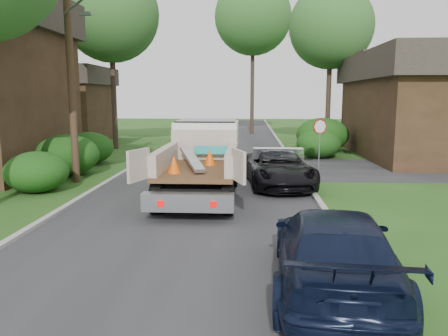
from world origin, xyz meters
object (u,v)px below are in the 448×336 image
(stop_sign, at_px, (320,133))
(house_left_far, at_px, (60,103))
(tree_left_far, at_px, (111,14))
(black_pickup, at_px, (278,168))
(utility_pole, at_px, (70,56))
(navy_suv, at_px, (333,250))
(tree_center_far, at_px, (253,17))
(flatbed_truck, at_px, (204,154))
(tree_right_far, at_px, (331,27))
(house_right, at_px, (441,103))

(stop_sign, distance_m, house_left_far, 22.81)
(tree_left_far, bearing_deg, black_pickup, -49.73)
(utility_pole, relative_size, navy_suv, 1.91)
(stop_sign, relative_size, tree_center_far, 0.17)
(tree_left_far, distance_m, navy_suv, 25.78)
(tree_center_far, distance_m, black_pickup, 27.30)
(utility_pole, relative_size, house_left_far, 1.32)
(house_left_far, relative_size, flatbed_truck, 1.09)
(flatbed_truck, height_order, black_pickup, flatbed_truck)
(stop_sign, relative_size, house_left_far, 0.33)
(tree_right_far, distance_m, navy_suv, 26.43)
(house_left_far, relative_size, tree_left_far, 0.62)
(house_left_far, relative_size, house_right, 0.58)
(flatbed_truck, xyz_separation_m, black_pickup, (2.87, 1.25, -0.70))
(tree_left_far, relative_size, navy_suv, 2.33)
(house_left_far, bearing_deg, house_right, -16.80)
(house_left_far, height_order, tree_center_far, tree_center_far)
(house_left_far, xyz_separation_m, tree_center_far, (15.50, 8.00, 7.93))
(tree_right_far, bearing_deg, house_right, -47.49)
(utility_pole, bearing_deg, stop_sign, 20.62)
(house_left_far, height_order, navy_suv, house_left_far)
(house_left_far, distance_m, navy_suv, 31.81)
(tree_center_far, bearing_deg, stop_sign, -81.34)
(black_pickup, bearing_deg, flatbed_truck, -163.16)
(house_left_far, bearing_deg, flatbed_truck, -53.86)
(utility_pole, relative_size, tree_center_far, 0.68)
(tree_right_far, bearing_deg, utility_pole, -130.84)
(house_left_far, bearing_deg, stop_sign, -34.81)
(tree_right_far, distance_m, tree_center_far, 11.68)
(tree_left_far, distance_m, black_pickup, 18.09)
(stop_sign, xyz_separation_m, tree_center_far, (-3.20, 21.00, 9.20))
(house_left_far, xyz_separation_m, tree_right_far, (21.00, -2.00, 5.43))
(stop_sign, height_order, tree_center_far, tree_center_far)
(tree_right_far, height_order, flatbed_truck, tree_right_far)
(house_left_far, relative_size, black_pickup, 1.45)
(tree_left_far, xyz_separation_m, tree_right_far, (15.00, 3.00, -0.50))
(tree_left_far, bearing_deg, tree_right_far, 11.31)
(stop_sign, height_order, black_pickup, stop_sign)
(house_left_far, bearing_deg, tree_right_far, -5.44)
(navy_suv, bearing_deg, tree_right_far, -94.57)
(stop_sign, bearing_deg, tree_right_far, 78.19)
(house_left_far, xyz_separation_m, tree_left_far, (6.00, -5.00, 5.93))
(house_left_far, relative_size, tree_right_far, 0.66)
(house_right, xyz_separation_m, black_pickup, (-10.09, -9.28, -2.44))
(tree_left_far, xyz_separation_m, tree_center_far, (9.50, 13.00, 2.00))
(tree_center_far, bearing_deg, black_pickup, -87.95)
(tree_center_far, xyz_separation_m, flatbed_truck, (-1.96, -26.54, -9.55))
(utility_pole, relative_size, house_right, 0.77)
(house_right, distance_m, tree_center_far, 20.93)
(utility_pole, bearing_deg, tree_right_far, 49.16)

